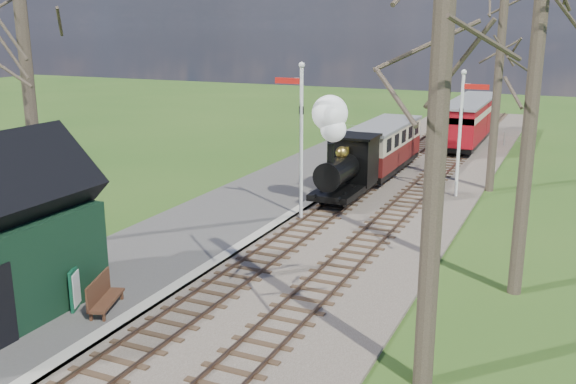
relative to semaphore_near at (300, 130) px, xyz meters
The scene contains 17 objects.
distant_hills 52.33m from the semaphore_near, 87.43° to the left, with size 114.40×48.00×22.02m.
ballast_bed 7.28m from the semaphore_near, 70.97° to the left, with size 8.00×60.00×0.10m, color brown.
track_near 7.00m from the semaphore_near, 82.70° to the left, with size 1.60×60.00×0.15m.
track_far 7.73m from the semaphore_near, 60.68° to the left, with size 1.60×60.00×0.15m.
platform 4.88m from the semaphore_near, 143.78° to the right, with size 5.00×44.00×0.20m, color #474442.
coping_strip 4.07m from the semaphore_near, 102.16° to the right, with size 0.40×44.00×0.21m, color #B2AD9E.
semaphore_near is the anchor object (origin of this frame).
semaphore_far 7.91m from the semaphore_near, 49.40° to the left, with size 1.22×0.24×5.72m.
bare_trees 6.46m from the semaphore_near, 70.39° to the right, with size 15.51×22.39×12.00m.
fence_line 20.26m from the semaphore_near, 86.94° to the left, with size 12.60×0.08×1.00m.
locomotive 3.40m from the semaphore_near, 75.70° to the left, with size 1.87×4.36×4.67m.
coach 9.30m from the semaphore_near, 85.14° to the left, with size 2.18×7.47×2.29m.
red_carriage_a 17.60m from the semaphore_near, 78.89° to the left, with size 2.26×5.59×2.38m.
red_carriage_b 22.99m from the semaphore_near, 81.54° to the left, with size 2.26×5.59×2.38m.
sign_board 10.97m from the semaphore_near, 100.84° to the right, with size 0.40×0.73×1.13m.
bench 10.71m from the semaphore_near, 97.12° to the right, with size 0.97×1.65×0.91m.
person 11.00m from the semaphore_near, 102.10° to the right, with size 0.56×0.37×1.55m, color #1B2431.
Camera 1 is at (8.99, -6.51, 7.55)m, focal length 40.00 mm.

